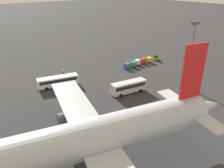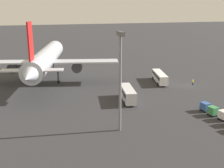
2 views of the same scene
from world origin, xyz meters
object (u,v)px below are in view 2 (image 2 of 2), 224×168
(shuttle_bus_far, at_px, (128,93))
(worker_person, at_px, (193,82))
(airplane, at_px, (46,59))
(cargo_cart_blue, at_px, (205,106))
(cargo_cart_white, at_px, (224,115))
(cargo_cart_green, at_px, (213,111))
(shuttle_bus_near, at_px, (160,77))

(shuttle_bus_far, height_order, worker_person, shuttle_bus_far)
(airplane, relative_size, cargo_cart_blue, 23.47)
(shuttle_bus_far, bearing_deg, airplane, 46.13)
(worker_person, distance_m, cargo_cart_blue, 22.32)
(cargo_cart_white, xyz_separation_m, cargo_cart_green, (2.78, 0.67, 0.00))
(cargo_cart_green, distance_m, cargo_cart_blue, 2.78)
(cargo_cart_white, distance_m, cargo_cart_green, 2.86)
(shuttle_bus_near, height_order, worker_person, shuttle_bus_near)
(shuttle_bus_far, height_order, cargo_cart_blue, shuttle_bus_far)
(shuttle_bus_far, bearing_deg, worker_person, -61.76)
(cargo_cart_white, bearing_deg, worker_person, -18.92)
(cargo_cart_green, relative_size, cargo_cart_blue, 1.00)
(shuttle_bus_far, relative_size, cargo_cart_green, 4.70)
(airplane, distance_m, worker_person, 45.69)
(cargo_cart_green, bearing_deg, cargo_cart_white, -166.45)
(airplane, bearing_deg, worker_person, -97.52)
(cargo_cart_blue, bearing_deg, shuttle_bus_near, -2.44)
(cargo_cart_green, xyz_separation_m, cargo_cart_blue, (2.78, 0.01, 0.00))
(airplane, bearing_deg, shuttle_bus_far, -129.76)
(shuttle_bus_far, bearing_deg, cargo_cart_blue, -120.32)
(airplane, relative_size, shuttle_bus_near, 4.35)
(shuttle_bus_far, distance_m, worker_person, 25.37)
(shuttle_bus_near, distance_m, worker_person, 10.16)
(worker_person, height_order, cargo_cart_blue, cargo_cart_blue)
(shuttle_bus_far, bearing_deg, cargo_cart_green, -126.26)
(airplane, bearing_deg, shuttle_bus_near, -93.88)
(shuttle_bus_far, relative_size, worker_person, 5.99)
(airplane, xyz_separation_m, cargo_cart_white, (-41.82, -33.44, -6.22))
(worker_person, relative_size, cargo_cart_blue, 0.79)
(worker_person, xyz_separation_m, cargo_cart_green, (-22.97, 9.49, 0.32))
(worker_person, height_order, cargo_cart_green, cargo_cart_green)
(worker_person, bearing_deg, airplane, 69.18)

